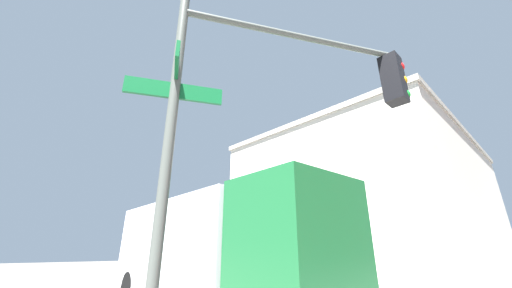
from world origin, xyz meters
The scene contains 3 objects.
traffic_signal_near centered at (-6.35, -5.76, 3.55)m, with size 2.10×3.55×5.01m.
building_stucco centered at (-16.46, 19.91, 5.63)m, with size 17.23×24.13×11.25m.
box_truck_second centered at (-11.82, -3.13, 1.81)m, with size 9.14×2.91×3.19m.
Camera 1 is at (-4.34, -8.44, 1.68)m, focal length 19.95 mm.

